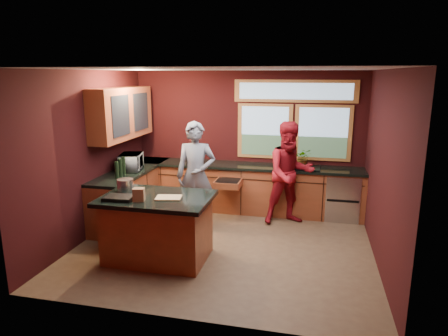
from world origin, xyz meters
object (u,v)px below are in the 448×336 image
(person_grey, at_px, (196,176))
(cutting_board, at_px, (169,198))
(island, at_px, (158,227))
(stock_pot, at_px, (125,185))
(person_red, at_px, (290,173))

(person_grey, xyz_separation_m, cutting_board, (0.01, -1.36, 0.02))
(cutting_board, bearing_deg, island, 165.96)
(island, bearing_deg, stock_pot, 164.74)
(island, height_order, person_red, person_red)
(person_grey, xyz_separation_m, person_red, (1.56, 0.57, -0.01))
(island, distance_m, stock_pot, 0.80)
(person_red, bearing_deg, stock_pot, -167.07)
(person_red, distance_m, stock_pot, 2.88)
(person_grey, distance_m, person_red, 1.66)
(island, height_order, cutting_board, cutting_board)
(island, xyz_separation_m, person_grey, (0.19, 1.31, 0.45))
(stock_pot, bearing_deg, person_grey, 57.62)
(person_red, distance_m, cutting_board, 2.48)
(stock_pot, bearing_deg, island, -15.26)
(island, relative_size, cutting_board, 4.43)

